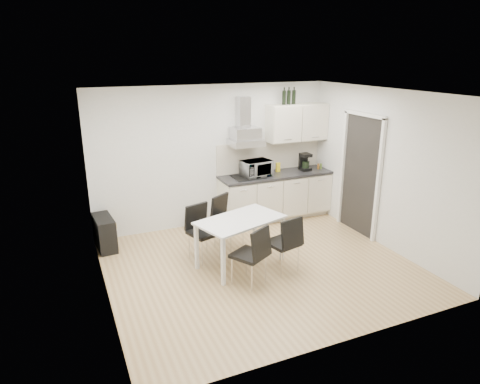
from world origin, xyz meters
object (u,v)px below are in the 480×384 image
(chair_near_right, at_px, (282,243))
(dining_table, at_px, (240,225))
(chair_far_right, at_px, (229,222))
(guitar_amp, at_px, (105,233))
(kitchenette, at_px, (277,177))
(floor_speaker, at_px, (193,219))
(chair_near_left, at_px, (249,256))
(chair_far_left, at_px, (204,233))

(chair_near_right, bearing_deg, dining_table, 125.14)
(chair_far_right, distance_m, guitar_amp, 2.07)
(kitchenette, height_order, chair_far_right, kitchenette)
(chair_near_right, height_order, guitar_amp, chair_near_right)
(guitar_amp, height_order, floor_speaker, guitar_amp)
(chair_near_left, xyz_separation_m, chair_near_right, (0.62, 0.16, 0.00))
(chair_far_left, distance_m, floor_speaker, 1.38)
(guitar_amp, bearing_deg, chair_far_left, -41.60)
(chair_near_left, bearing_deg, floor_speaker, 62.36)
(kitchenette, relative_size, chair_near_right, 2.86)
(kitchenette, distance_m, chair_near_left, 2.68)
(kitchenette, relative_size, chair_near_left, 2.86)
(chair_far_right, distance_m, chair_near_left, 1.28)
(chair_far_right, relative_size, guitar_amp, 1.29)
(dining_table, bearing_deg, floor_speaker, 79.77)
(kitchenette, xyz_separation_m, chair_far_right, (-1.36, -0.88, -0.39))
(kitchenette, height_order, chair_far_left, kitchenette)
(chair_far_left, bearing_deg, chair_near_right, 121.54)
(kitchenette, relative_size, guitar_amp, 3.70)
(dining_table, relative_size, floor_speaker, 4.70)
(chair_near_left, distance_m, floor_speaker, 2.33)
(chair_near_right, xyz_separation_m, floor_speaker, (-0.71, 2.14, -0.29))
(chair_near_left, relative_size, floor_speaker, 2.87)
(chair_near_left, bearing_deg, guitar_amp, 100.35)
(chair_far_left, relative_size, chair_near_right, 1.00)
(chair_far_left, height_order, floor_speaker, chair_far_left)
(chair_far_right, height_order, chair_near_left, same)
(dining_table, height_order, chair_near_left, chair_near_left)
(kitchenette, distance_m, guitar_amp, 3.33)
(kitchenette, relative_size, chair_far_left, 2.86)
(chair_far_left, relative_size, floor_speaker, 2.87)
(chair_far_left, height_order, chair_near_right, same)
(chair_far_left, bearing_deg, kitchenette, -166.04)
(chair_far_left, height_order, chair_far_right, same)
(chair_near_left, bearing_deg, kitchenette, 23.88)
(chair_far_left, bearing_deg, chair_far_right, -169.44)
(chair_near_left, relative_size, guitar_amp, 1.29)
(kitchenette, distance_m, floor_speaker, 1.80)
(floor_speaker, bearing_deg, chair_near_right, -74.57)
(chair_near_left, bearing_deg, chair_far_left, 78.42)
(chair_far_right, xyz_separation_m, chair_near_left, (-0.21, -1.26, 0.00))
(chair_far_left, distance_m, chair_near_right, 1.25)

